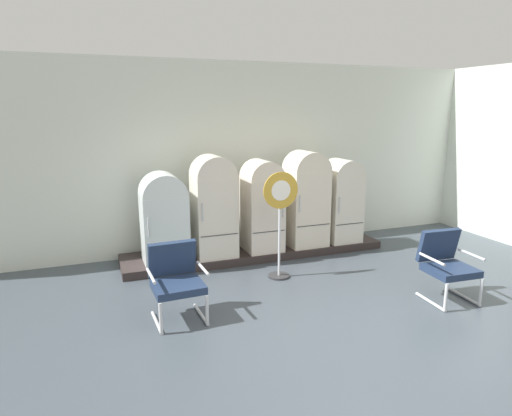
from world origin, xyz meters
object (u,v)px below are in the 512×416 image
Objects in this scene: refrigerator_2 at (262,203)px; armchair_left at (176,278)px; refrigerator_3 at (306,196)px; sign_stand at (280,222)px; armchair_right at (446,262)px; refrigerator_4 at (342,198)px; refrigerator_1 at (214,203)px; refrigerator_0 at (164,216)px.

armchair_left is at bearing -136.14° from refrigerator_2.
refrigerator_3 is 1.35m from sign_stand.
refrigerator_2 is 0.81m from refrigerator_3.
armchair_left is at bearing 168.12° from armchair_right.
refrigerator_1 is at bearing 179.82° from refrigerator_4.
refrigerator_2 is at bearing 179.69° from refrigerator_4.
refrigerator_0 is 1.52× the size of armchair_right.
refrigerator_1 reaches higher than armchair_right.
refrigerator_4 is 1.61× the size of armchair_left.
refrigerator_2 reaches higher than refrigerator_4.
refrigerator_4 reaches higher than armchair_right.
armchair_right is at bearing -71.22° from refrigerator_3.
refrigerator_3 is at bearing 33.46° from armchair_left.
refrigerator_4 is 1.61× the size of armchair_right.
refrigerator_4 is 0.92× the size of sign_stand.
refrigerator_2 is 2.51m from armchair_left.
armchair_left is (-0.15, -1.72, -0.35)m from refrigerator_0.
sign_stand is at bearing -32.92° from refrigerator_0.
refrigerator_1 reaches higher than armchair_left.
armchair_right is (3.42, -0.72, 0.00)m from armchair_left.
refrigerator_2 is 1.03× the size of refrigerator_4.
sign_stand reaches higher than refrigerator_0.
refrigerator_0 is 1.52× the size of armchair_left.
refrigerator_0 is at bearing 179.05° from refrigerator_1.
refrigerator_2 reaches higher than refrigerator_0.
refrigerator_2 is at bearing -179.79° from refrigerator_3.
armchair_left is 0.57× the size of sign_stand.
refrigerator_1 is 0.83m from refrigerator_2.
refrigerator_3 is 1.03× the size of sign_stand.
sign_stand is (1.52, -0.99, -0.00)m from refrigerator_0.
refrigerator_4 is at bearing 30.59° from sign_stand.
refrigerator_0 is 0.81m from refrigerator_1.
refrigerator_0 is 3.16m from refrigerator_4.
refrigerator_4 is (0.72, -0.01, -0.09)m from refrigerator_3.
sign_stand is (-0.11, -0.97, -0.08)m from refrigerator_2.
sign_stand is at bearing -53.21° from refrigerator_1.
refrigerator_4 reaches higher than refrigerator_0.
armchair_right is (1.64, -2.43, -0.43)m from refrigerator_2.
refrigerator_2 reaches higher than sign_stand.
refrigerator_3 is 0.72m from refrigerator_4.
refrigerator_3 reaches higher than refrigerator_4.
refrigerator_3 is (2.44, -0.01, 0.14)m from refrigerator_0.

